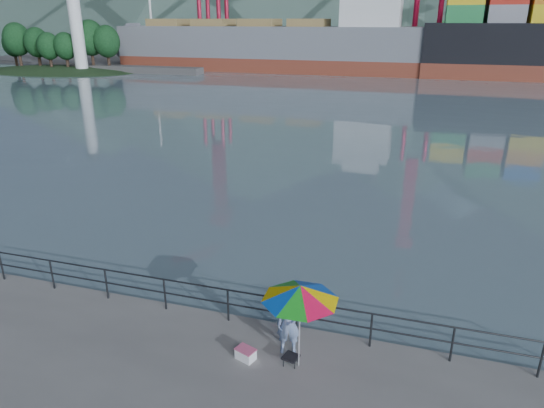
{
  "coord_description": "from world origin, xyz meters",
  "views": [
    {
      "loc": [
        5.65,
        -9.19,
        8.06
      ],
      "look_at": [
        0.98,
        6.0,
        2.0
      ],
      "focal_mm": 32.0,
      "sensor_mm": 36.0,
      "label": 1
    }
  ],
  "objects": [
    {
      "name": "beach_umbrella",
      "position": [
        3.39,
        0.41,
        2.09
      ],
      "size": [
        2.42,
        2.42,
        2.28
      ],
      "color": "white",
      "rests_on": "ground"
    },
    {
      "name": "cooler_bag",
      "position": [
        2.05,
        0.26,
        0.14
      ],
      "size": [
        0.55,
        0.46,
        0.27
      ],
      "primitive_type": "cube",
      "rotation": [
        0.0,
        0.0,
        -0.35
      ],
      "color": "white",
      "rests_on": "ground"
    },
    {
      "name": "bulk_carrier",
      "position": [
        -18.38,
        73.56,
        4.1
      ],
      "size": [
        53.02,
        9.18,
        14.5
      ],
      "color": "maroon",
      "rests_on": "ground"
    },
    {
      "name": "folding_stool",
      "position": [
        3.19,
        0.4,
        0.13
      ],
      "size": [
        0.44,
        0.44,
        0.24
      ],
      "color": "black",
      "rests_on": "ground"
    },
    {
      "name": "harbor_water",
      "position": [
        0.0,
        130.0,
        0.0
      ],
      "size": [
        500.0,
        280.0,
        0.0
      ],
      "primitive_type": "cube",
      "color": "slate",
      "rests_on": "ground"
    },
    {
      "name": "guardrail",
      "position": [
        0.0,
        1.7,
        0.52
      ],
      "size": [
        22.0,
        0.06,
        1.03
      ],
      "color": "#2D3033",
      "rests_on": "ground"
    },
    {
      "name": "fisherman",
      "position": [
        3.01,
        0.87,
        0.85
      ],
      "size": [
        0.69,
        0.52,
        1.69
      ],
      "primitive_type": "imported",
      "rotation": [
        0.0,
        0.0,
        0.21
      ],
      "color": "navy",
      "rests_on": "ground"
    },
    {
      "name": "lighthouse_islet",
      "position": [
        -54.97,
        61.99,
        0.26
      ],
      "size": [
        48.0,
        26.4,
        19.2
      ],
      "color": "#263F1E",
      "rests_on": "ground"
    },
    {
      "name": "fishing_rod",
      "position": [
        2.69,
        2.04,
        0.0
      ],
      "size": [
        0.38,
        1.79,
        1.29
      ],
      "primitive_type": "cylinder",
      "rotation": [
        0.96,
        0.0,
        -0.2
      ],
      "color": "black",
      "rests_on": "ground"
    },
    {
      "name": "far_dock",
      "position": [
        10.0,
        93.0,
        0.0
      ],
      "size": [
        200.0,
        40.0,
        0.4
      ],
      "primitive_type": "cube",
      "color": "#514F4C",
      "rests_on": "ground"
    }
  ]
}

